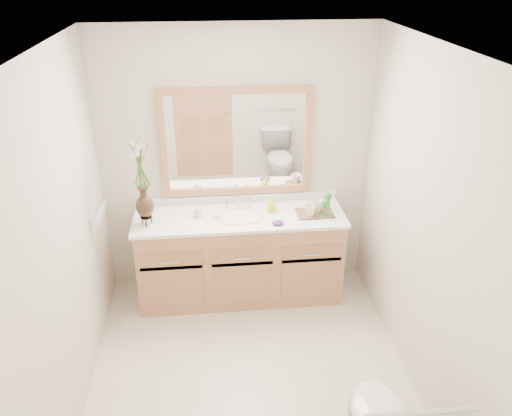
{
  "coord_description": "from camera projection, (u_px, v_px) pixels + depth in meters",
  "views": [
    {
      "loc": [
        -0.24,
        -2.82,
        2.87
      ],
      "look_at": [
        0.11,
        0.65,
        1.08
      ],
      "focal_mm": 35.0,
      "sensor_mm": 36.0,
      "label": 1
    }
  ],
  "objects": [
    {
      "name": "ceiling",
      "position": [
        248.0,
        50.0,
        2.73
      ],
      "size": [
        2.4,
        2.6,
        0.02
      ],
      "primitive_type": "cube",
      "color": "white",
      "rests_on": "wall_back"
    },
    {
      "name": "floor",
      "position": [
        251.0,
        372.0,
        3.83
      ],
      "size": [
        2.6,
        2.6,
        0.0
      ],
      "primitive_type": "plane",
      "color": "beige",
      "rests_on": "ground"
    },
    {
      "name": "switch_plate",
      "position": [
        92.0,
        221.0,
        3.95
      ],
      "size": [
        0.02,
        0.12,
        0.12
      ],
      "primitive_type": "cube",
      "color": "white",
      "rests_on": "wall_left"
    },
    {
      "name": "wall_left",
      "position": [
        62.0,
        248.0,
        3.17
      ],
      "size": [
        0.02,
        2.6,
        2.4
      ],
      "primitive_type": "cube",
      "color": "white",
      "rests_on": "floor"
    },
    {
      "name": "mug_right",
      "position": [
        317.0,
        206.0,
        4.36
      ],
      "size": [
        0.13,
        0.12,
        0.11
      ],
      "primitive_type": "imported",
      "rotation": [
        0.0,
        0.0,
        0.21
      ],
      "color": "silver",
      "rests_on": "tray"
    },
    {
      "name": "grab_bar",
      "position": [
        422.0,
        413.0,
        2.34
      ],
      "size": [
        0.55,
        0.03,
        0.03
      ],
      "primitive_type": "cylinder",
      "rotation": [
        0.0,
        1.57,
        0.0
      ],
      "color": "silver",
      "rests_on": "wall_front"
    },
    {
      "name": "wall_right",
      "position": [
        425.0,
        229.0,
        3.39
      ],
      "size": [
        0.02,
        2.6,
        2.4
      ],
      "primitive_type": "cube",
      "color": "white",
      "rests_on": "floor"
    },
    {
      "name": "counter",
      "position": [
        240.0,
        217.0,
        4.36
      ],
      "size": [
        1.84,
        0.57,
        0.03
      ],
      "primitive_type": "cube",
      "color": "white",
      "rests_on": "vanity"
    },
    {
      "name": "mirror",
      "position": [
        236.0,
        143.0,
        4.32
      ],
      "size": [
        1.32,
        0.04,
        0.97
      ],
      "color": "white",
      "rests_on": "wall_back"
    },
    {
      "name": "sink",
      "position": [
        240.0,
        222.0,
        4.36
      ],
      "size": [
        0.38,
        0.34,
        0.23
      ],
      "color": "white",
      "rests_on": "counter"
    },
    {
      "name": "soap_dish",
      "position": [
        217.0,
        217.0,
        4.31
      ],
      "size": [
        0.1,
        0.1,
        0.03
      ],
      "color": "silver",
      "rests_on": "counter"
    },
    {
      "name": "wall_back",
      "position": [
        237.0,
        164.0,
        4.43
      ],
      "size": [
        2.4,
        0.02,
        2.4
      ],
      "primitive_type": "cube",
      "color": "white",
      "rests_on": "floor"
    },
    {
      "name": "soap_bottle",
      "position": [
        271.0,
        204.0,
        4.4
      ],
      "size": [
        0.08,
        0.08,
        0.14
      ],
      "primitive_type": "imported",
      "rotation": [
        0.0,
        0.0,
        0.23
      ],
      "color": "#B6E937",
      "rests_on": "counter"
    },
    {
      "name": "goblet_front",
      "position": [
        326.0,
        204.0,
        4.27
      ],
      "size": [
        0.07,
        0.07,
        0.16
      ],
      "color": "#277631",
      "rests_on": "tray"
    },
    {
      "name": "mug_left",
      "position": [
        310.0,
        210.0,
        4.3
      ],
      "size": [
        0.12,
        0.12,
        0.1
      ],
      "primitive_type": "imported",
      "rotation": [
        0.0,
        0.0,
        -0.34
      ],
      "color": "silver",
      "rests_on": "tray"
    },
    {
      "name": "purple_dish",
      "position": [
        278.0,
        223.0,
        4.2
      ],
      "size": [
        0.1,
        0.08,
        0.03
      ],
      "primitive_type": "ellipsoid",
      "rotation": [
        0.0,
        0.0,
        0.03
      ],
      "color": "#5A246C",
      "rests_on": "counter"
    },
    {
      "name": "vanity",
      "position": [
        240.0,
        257.0,
        4.55
      ],
      "size": [
        1.8,
        0.55,
        0.8
      ],
      "color": "tan",
      "rests_on": "floor"
    },
    {
      "name": "tumbler",
      "position": [
        198.0,
        212.0,
        4.31
      ],
      "size": [
        0.07,
        0.07,
        0.09
      ],
      "primitive_type": "cylinder",
      "color": "silver",
      "rests_on": "counter"
    },
    {
      "name": "flower_vase",
      "position": [
        141.0,
        171.0,
        3.98
      ],
      "size": [
        0.18,
        0.18,
        0.72
      ],
      "rotation": [
        0.0,
        0.0,
        -0.09
      ],
      "color": "black",
      "rests_on": "counter"
    },
    {
      "name": "tray",
      "position": [
        315.0,
        213.0,
        4.37
      ],
      "size": [
        0.32,
        0.22,
        0.02
      ],
      "primitive_type": "cube",
      "rotation": [
        0.0,
        0.0,
        0.03
      ],
      "color": "brown",
      "rests_on": "counter"
    },
    {
      "name": "wall_front",
      "position": [
        277.0,
        392.0,
        2.13
      ],
      "size": [
        2.4,
        0.02,
        2.4
      ],
      "primitive_type": "cube",
      "color": "white",
      "rests_on": "floor"
    },
    {
      "name": "goblet_back",
      "position": [
        328.0,
        198.0,
        4.4
      ],
      "size": [
        0.06,
        0.06,
        0.14
      ],
      "color": "#277631",
      "rests_on": "tray"
    }
  ]
}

